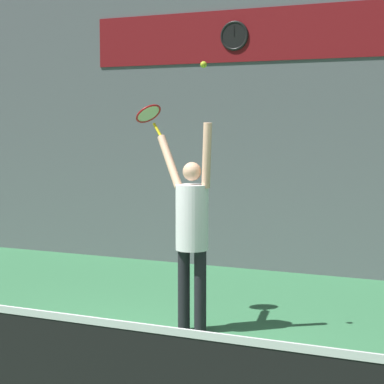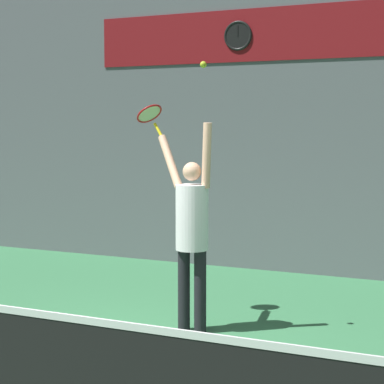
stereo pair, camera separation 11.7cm
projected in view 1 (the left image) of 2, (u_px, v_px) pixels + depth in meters
name	position (u px, v px, depth m)	size (l,w,h in m)	color
ground_plane	(111.00, 373.00, 6.21)	(18.00, 18.00, 0.00)	#387A4C
back_wall	(274.00, 106.00, 10.40)	(18.00, 0.10, 5.00)	slate
sponsor_banner	(274.00, 34.00, 10.25)	(5.95, 0.02, 0.78)	maroon
scoreboard_clock	(234.00, 36.00, 10.48)	(0.45, 0.04, 0.45)	black
court_net	(9.00, 370.00, 4.88)	(8.40, 0.07, 1.06)	#333333
tennis_player	(192.00, 226.00, 7.38)	(0.80, 0.51, 2.24)	black
tennis_racket	(149.00, 115.00, 7.85)	(0.39, 0.38, 0.38)	yellow
tennis_ball	(204.00, 65.00, 7.05)	(0.07, 0.07, 0.07)	#CCDB2D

